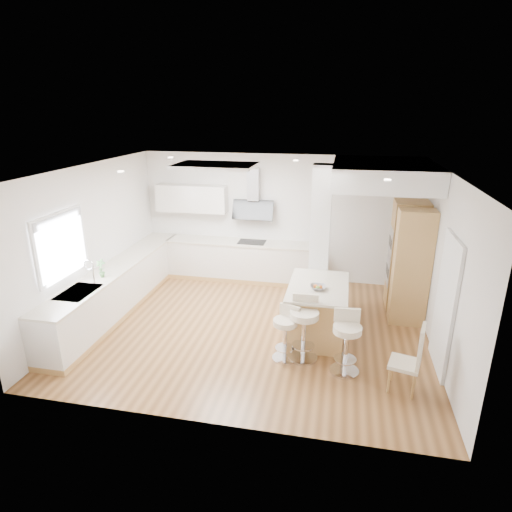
% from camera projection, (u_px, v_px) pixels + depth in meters
% --- Properties ---
extents(ground, '(6.00, 6.00, 0.00)m').
position_uv_depth(ground, '(253.00, 328.00, 7.64)').
color(ground, olive).
rests_on(ground, ground).
extents(ceiling, '(6.00, 5.00, 0.02)m').
position_uv_depth(ceiling, '(253.00, 328.00, 7.64)').
color(ceiling, white).
rests_on(ceiling, ground).
extents(wall_back, '(6.00, 0.04, 2.80)m').
position_uv_depth(wall_back, '(277.00, 218.00, 9.49)').
color(wall_back, silver).
rests_on(wall_back, ground).
extents(wall_left, '(0.04, 5.00, 2.80)m').
position_uv_depth(wall_left, '(92.00, 243.00, 7.75)').
color(wall_left, silver).
rests_on(wall_left, ground).
extents(wall_right, '(0.04, 5.00, 2.80)m').
position_uv_depth(wall_right, '(443.00, 267.00, 6.61)').
color(wall_right, silver).
rests_on(wall_right, ground).
extents(skylight, '(4.10, 2.10, 0.06)m').
position_uv_depth(skylight, '(216.00, 166.00, 7.43)').
color(skylight, white).
rests_on(skylight, ground).
extents(window_left, '(0.06, 1.28, 1.07)m').
position_uv_depth(window_left, '(61.00, 242.00, 6.81)').
color(window_left, silver).
rests_on(window_left, ground).
extents(doorway_right, '(0.05, 1.00, 2.10)m').
position_uv_depth(doorway_right, '(445.00, 306.00, 6.19)').
color(doorway_right, '#423A34').
rests_on(doorway_right, ground).
extents(counter_left, '(0.63, 4.50, 1.35)m').
position_uv_depth(counter_left, '(119.00, 287.00, 8.22)').
color(counter_left, tan).
rests_on(counter_left, ground).
extents(counter_back, '(3.62, 0.63, 2.50)m').
position_uv_depth(counter_back, '(234.00, 249.00, 9.64)').
color(counter_back, tan).
rests_on(counter_back, ground).
extents(pillar, '(0.35, 0.35, 2.80)m').
position_uv_depth(pillar, '(320.00, 241.00, 7.86)').
color(pillar, white).
rests_on(pillar, ground).
extents(soffit, '(1.78, 2.20, 0.40)m').
position_uv_depth(soffit, '(383.00, 174.00, 7.68)').
color(soffit, white).
rests_on(soffit, ground).
extents(oven_column, '(0.63, 1.21, 2.10)m').
position_uv_depth(oven_column, '(408.00, 260.00, 7.92)').
color(oven_column, tan).
rests_on(oven_column, ground).
extents(peninsula, '(1.00, 1.49, 0.98)m').
position_uv_depth(peninsula, '(317.00, 310.00, 7.31)').
color(peninsula, tan).
rests_on(peninsula, ground).
extents(bar_stool_a, '(0.50, 0.50, 0.87)m').
position_uv_depth(bar_stool_a, '(286.00, 331.00, 6.56)').
color(bar_stool_a, silver).
rests_on(bar_stool_a, ground).
extents(bar_stool_b, '(0.48, 0.48, 1.03)m').
position_uv_depth(bar_stool_b, '(304.00, 325.00, 6.55)').
color(bar_stool_b, silver).
rests_on(bar_stool_b, ground).
extents(bar_stool_c, '(0.47, 0.47, 0.97)m').
position_uv_depth(bar_stool_c, '(347.00, 339.00, 6.22)').
color(bar_stool_c, silver).
rests_on(bar_stool_c, ground).
extents(dining_chair, '(0.48, 0.48, 1.02)m').
position_uv_depth(dining_chair, '(412.00, 357.00, 5.76)').
color(dining_chair, beige).
rests_on(dining_chair, ground).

